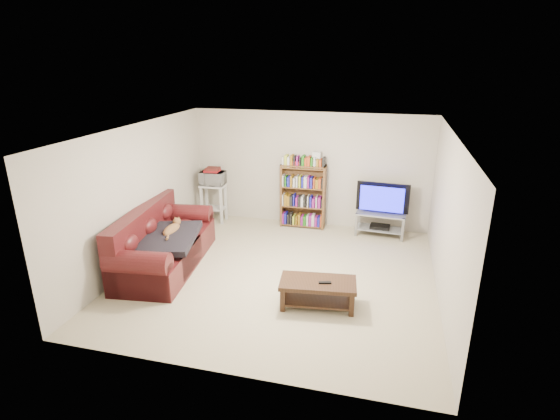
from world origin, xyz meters
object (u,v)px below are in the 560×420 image
(sofa, at_px, (161,246))
(bookshelf, at_px, (303,195))
(coffee_table, at_px, (318,289))
(tv_stand, at_px, (380,220))

(sofa, xyz_separation_m, bookshelf, (2.00, 2.43, 0.34))
(coffee_table, height_order, bookshelf, bookshelf)
(sofa, xyz_separation_m, coffee_table, (2.85, -0.63, -0.08))
(sofa, relative_size, bookshelf, 1.86)
(tv_stand, relative_size, bookshelf, 0.74)
(tv_stand, height_order, bookshelf, bookshelf)
(coffee_table, relative_size, bookshelf, 0.85)
(sofa, height_order, bookshelf, bookshelf)
(tv_stand, bearing_deg, sofa, -143.07)
(coffee_table, bearing_deg, bookshelf, 98.69)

